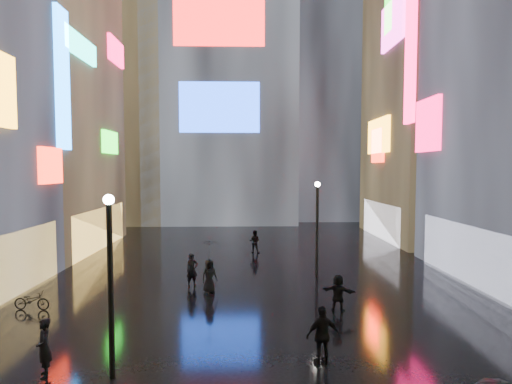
{
  "coord_description": "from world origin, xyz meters",
  "views": [
    {
      "loc": [
        -0.4,
        -3.35,
        5.91
      ],
      "look_at": [
        0.0,
        12.0,
        5.0
      ],
      "focal_mm": 28.0,
      "sensor_mm": 36.0,
      "label": 1
    }
  ],
  "objects_px": {
    "lamp_near": "(110,275)",
    "bicycle": "(32,301)",
    "lamp_far": "(317,223)",
    "pedestrian_3": "(323,335)"
  },
  "relations": [
    {
      "from": "lamp_near",
      "to": "bicycle",
      "type": "height_order",
      "value": "lamp_near"
    },
    {
      "from": "lamp_near",
      "to": "pedestrian_3",
      "type": "height_order",
      "value": "lamp_near"
    },
    {
      "from": "bicycle",
      "to": "lamp_far",
      "type": "bearing_deg",
      "value": -64.35
    },
    {
      "from": "lamp_far",
      "to": "lamp_near",
      "type": "bearing_deg",
      "value": -126.51
    },
    {
      "from": "lamp_near",
      "to": "pedestrian_3",
      "type": "relative_size",
      "value": 2.94
    },
    {
      "from": "lamp_near",
      "to": "bicycle",
      "type": "bearing_deg",
      "value": 132.99
    },
    {
      "from": "lamp_near",
      "to": "pedestrian_3",
      "type": "xyz_separation_m",
      "value": [
        6.09,
        0.64,
        -2.06
      ]
    },
    {
      "from": "lamp_far",
      "to": "bicycle",
      "type": "xyz_separation_m",
      "value": [
        -12.82,
        -4.8,
        -2.55
      ]
    },
    {
      "from": "lamp_far",
      "to": "bicycle",
      "type": "bearing_deg",
      "value": -159.46
    },
    {
      "from": "bicycle",
      "to": "lamp_near",
      "type": "bearing_deg",
      "value": -131.9
    }
  ]
}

